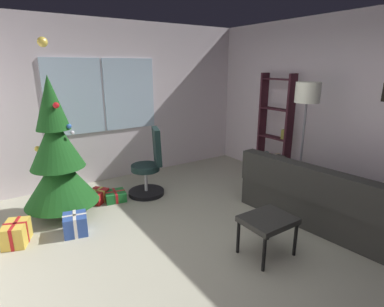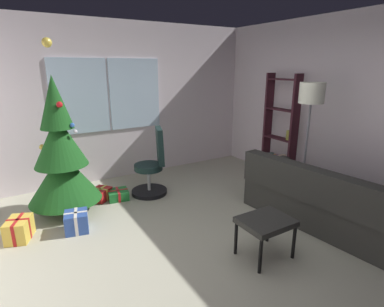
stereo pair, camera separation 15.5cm
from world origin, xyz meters
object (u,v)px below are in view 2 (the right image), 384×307
object	(u,v)px
gift_box_blue	(77,222)
floor_lamp	(311,103)
gift_box_gold	(19,229)
bookshelf	(280,135)
holiday_tree	(61,158)
office_chair	(152,169)
couch	(336,204)
gift_box_green	(118,195)
gift_box_red	(101,194)
footstool	(266,224)

from	to	relation	value
gift_box_blue	floor_lamp	bearing A→B (deg)	-16.11
gift_box_gold	bookshelf	size ratio (longest dim) A/B	0.22
holiday_tree	office_chair	xyz separation A→B (m)	(1.28, -0.08, -0.37)
couch	gift_box_green	size ratio (longest dim) A/B	6.31
holiday_tree	gift_box_red	xyz separation A→B (m)	(0.49, 0.10, -0.69)
footstool	bookshelf	distance (m)	2.46
holiday_tree	office_chair	size ratio (longest dim) A/B	2.17
couch	gift_box_red	size ratio (longest dim) A/B	5.55
floor_lamp	gift_box_red	bearing A→B (deg)	147.20
footstool	couch	bearing A→B (deg)	1.63
floor_lamp	holiday_tree	bearing A→B (deg)	153.18
footstool	floor_lamp	xyz separation A→B (m)	(1.41, 0.70, 1.09)
holiday_tree	floor_lamp	world-z (taller)	holiday_tree
gift_box_blue	bookshelf	size ratio (longest dim) A/B	0.18
gift_box_green	office_chair	xyz separation A→B (m)	(0.55, -0.07, 0.34)
couch	gift_box_green	distance (m)	3.05
bookshelf	office_chair	bearing A→B (deg)	165.47
footstool	floor_lamp	distance (m)	1.92
holiday_tree	bookshelf	distance (m)	3.51
office_chair	floor_lamp	distance (m)	2.50
gift_box_blue	footstool	bearing A→B (deg)	-44.30
gift_box_green	bookshelf	distance (m)	2.89
gift_box_green	floor_lamp	bearing A→B (deg)	-33.40
gift_box_red	gift_box_green	distance (m)	0.26
gift_box_blue	office_chair	world-z (taller)	office_chair
bookshelf	gift_box_red	bearing A→B (deg)	165.78
footstool	bookshelf	size ratio (longest dim) A/B	0.29
couch	footstool	bearing A→B (deg)	-178.37
gift_box_blue	office_chair	size ratio (longest dim) A/B	0.31
holiday_tree	gift_box_red	distance (m)	0.85
couch	holiday_tree	bearing A→B (deg)	142.51
gift_box_red	gift_box_green	size ratio (longest dim) A/B	1.14
gift_box_gold	bookshelf	xyz separation A→B (m)	(4.06, -0.14, 0.69)
gift_box_blue	bookshelf	bearing A→B (deg)	0.16
gift_box_blue	couch	bearing A→B (deg)	-28.26
gift_box_gold	gift_box_red	bearing A→B (deg)	28.74
office_chair	gift_box_blue	bearing A→B (deg)	-155.87
footstool	gift_box_blue	xyz separation A→B (m)	(-1.61, 1.57, -0.26)
office_chair	gift_box_red	bearing A→B (deg)	166.65
gift_box_gold	holiday_tree	bearing A→B (deg)	39.53
couch	office_chair	bearing A→B (deg)	126.82
gift_box_red	floor_lamp	xyz separation A→B (m)	(2.53, -1.63, 1.39)
couch	gift_box_green	bearing A→B (deg)	134.37
holiday_tree	gift_box_blue	size ratio (longest dim) A/B	6.97
gift_box_gold	floor_lamp	xyz separation A→B (m)	(3.64, -1.03, 1.35)
footstool	gift_box_blue	world-z (taller)	footstool
couch	holiday_tree	distance (m)	3.63
holiday_tree	gift_box_gold	xyz separation A→B (m)	(-0.61, -0.50, -0.65)
gift_box_gold	floor_lamp	size ratio (longest dim) A/B	0.23
holiday_tree	bookshelf	world-z (taller)	holiday_tree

